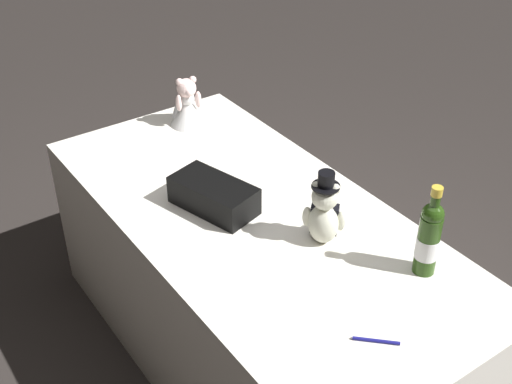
% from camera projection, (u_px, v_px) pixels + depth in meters
% --- Properties ---
extents(ground_plane, '(12.00, 12.00, 0.00)m').
position_uv_depth(ground_plane, '(256.00, 355.00, 2.80)').
color(ground_plane, '#2D2826').
extents(reception_table, '(1.83, 0.86, 0.72)m').
position_uv_depth(reception_table, '(256.00, 291.00, 2.60)').
color(reception_table, white).
rests_on(reception_table, ground_plane).
extents(teddy_bear_groom, '(0.14, 0.13, 0.27)m').
position_uv_depth(teddy_bear_groom, '(324.00, 213.00, 2.22)').
color(teddy_bear_groom, silver).
rests_on(teddy_bear_groom, reception_table).
extents(teddy_bear_bride, '(0.20, 0.16, 0.22)m').
position_uv_depth(teddy_bear_bride, '(186.00, 103.00, 2.93)').
color(teddy_bear_bride, white).
rests_on(teddy_bear_bride, reception_table).
extents(champagne_bottle, '(0.07, 0.07, 0.32)m').
position_uv_depth(champagne_bottle, '(429.00, 237.00, 2.07)').
color(champagne_bottle, '#264513').
rests_on(champagne_bottle, reception_table).
extents(signing_pen, '(0.10, 0.11, 0.01)m').
position_uv_depth(signing_pen, '(374.00, 340.00, 1.89)').
color(signing_pen, navy).
rests_on(signing_pen, reception_table).
extents(gift_case_black, '(0.34, 0.24, 0.11)m').
position_uv_depth(gift_case_black, '(214.00, 195.00, 2.41)').
color(gift_case_black, black).
rests_on(gift_case_black, reception_table).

